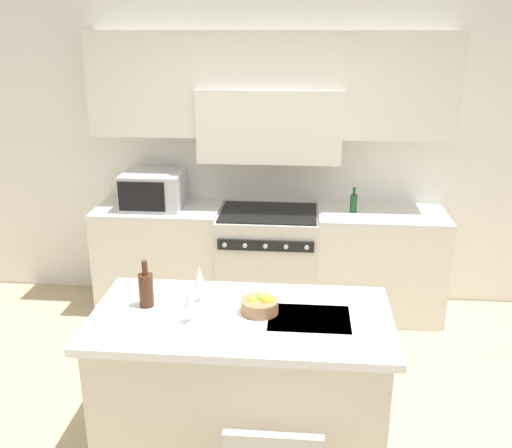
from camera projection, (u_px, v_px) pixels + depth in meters
The scene contains 10 objects.
back_cabinetry at pixel (271, 130), 4.92m from camera, with size 10.00×0.46×2.70m.
back_counter at pixel (268, 260), 5.05m from camera, with size 3.01×0.62×0.94m.
range_stove at pixel (268, 262), 5.03m from camera, with size 0.85×0.70×0.92m.
microwave at pixel (153, 190), 4.92m from camera, with size 0.50×0.44×0.31m.
kitchen_island at pixel (242, 388), 3.25m from camera, with size 1.64×0.84×0.94m.
wine_bottle at pixel (146, 289), 3.17m from camera, with size 0.08×0.08×0.27m.
wine_glass_near at pixel (189, 297), 2.97m from camera, with size 0.07×0.07×0.22m.
wine_glass_far at pixel (199, 278), 3.20m from camera, with size 0.07×0.07×0.22m.
fruit_bowl at pixel (260, 305), 3.12m from camera, with size 0.21×0.21×0.10m.
oil_bottle_on_counter at pixel (354, 203), 4.81m from camera, with size 0.06×0.06×0.21m.
Camera 1 is at (0.29, -2.78, 2.42)m, focal length 40.00 mm.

